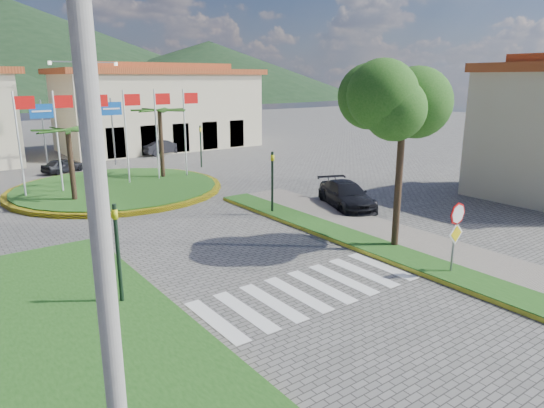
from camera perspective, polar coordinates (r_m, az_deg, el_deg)
ground at (r=13.59m, az=15.48°, el=-15.54°), size 160.00×160.00×0.00m
sidewalk_right at (r=19.13m, az=22.10°, el=-6.79°), size 4.00×28.00×0.15m
verge_right at (r=18.16m, az=20.08°, el=-7.68°), size 1.60×28.00×0.18m
median_left at (r=14.92m, az=-21.34°, el=-12.80°), size 5.00×14.00×0.18m
crosswalk at (r=16.03m, az=4.10°, el=-10.14°), size 8.00×3.00×0.01m
roundabout_island at (r=31.24m, az=-17.77°, el=1.85°), size 12.70×12.70×6.00m
stop_sign at (r=17.68m, az=20.84°, el=-2.51°), size 0.80×0.11×2.65m
deciduous_tree at (r=19.29m, az=15.14°, el=9.57°), size 3.60×3.60×6.80m
utility_pole at (r=7.63m, az=-19.52°, el=-3.07°), size 0.32×0.32×9.00m
traffic_light_left at (r=14.97m, az=-17.72°, el=-4.66°), size 0.15×0.18×3.20m
traffic_light_right at (r=24.10m, az=0.04°, el=3.22°), size 0.15×0.18×3.20m
traffic_light_far at (r=37.68m, az=-8.39°, el=7.21°), size 0.18×0.15×3.20m
direction_sign_west at (r=38.86m, az=-25.36°, el=8.56°), size 1.60×0.14×5.20m
direction_sign_east at (r=40.13m, az=-18.30°, el=9.36°), size 1.60×0.14×5.20m
street_lamp_centre at (r=38.55m, az=-20.80°, el=10.41°), size 4.80×0.16×8.00m
building_right at (r=49.15m, az=-13.12°, el=10.99°), size 19.08×9.54×8.05m
hill_far_mid at (r=169.02m, az=-29.12°, el=15.69°), size 180.00×180.00×30.00m
hill_far_east at (r=162.78m, az=-7.34°, el=15.33°), size 120.00×120.00×18.00m
car_dark_a at (r=38.54m, az=-23.35°, el=4.21°), size 3.35×2.37×1.06m
car_dark_b at (r=45.07m, az=-12.80°, el=6.57°), size 4.27×2.30×1.34m
car_side_right at (r=25.98m, az=8.74°, el=1.04°), size 3.49×5.05×1.36m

